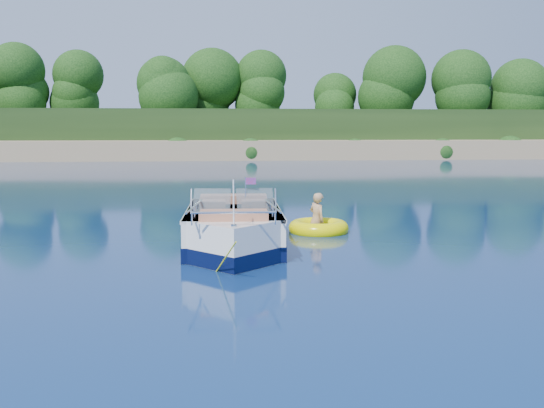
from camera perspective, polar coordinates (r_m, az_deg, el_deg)
The scene contains 6 objects.
ground at distance 12.11m, azimuth 7.45°, elevation -4.48°, with size 160.00×160.00×0.00m, color #0B1A4D.
shoreline at distance 75.38m, azimuth -3.72°, elevation 6.00°, with size 170.00×59.00×6.00m.
treeline at distance 52.73m, azimuth -2.80°, elevation 10.50°, with size 150.00×7.12×8.19m.
motorboat at distance 12.29m, azimuth -3.61°, elevation -2.62°, with size 2.05×5.37×1.78m.
tow_tube at distance 14.29m, azimuth 4.40°, elevation -2.26°, with size 1.82×1.82×0.37m.
boy at distance 14.39m, azimuth 4.14°, elevation -2.59°, with size 0.48×0.32×1.32m, color tan.
Camera 1 is at (-2.74, -11.55, 2.42)m, focal length 40.00 mm.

